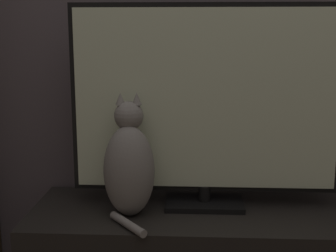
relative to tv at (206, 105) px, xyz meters
name	(u,v)px	position (x,y,z in m)	size (l,w,h in m)	color
tv	(206,105)	(0.00, 0.00, 0.00)	(1.01, 0.18, 0.76)	black
cat	(129,166)	(-0.28, -0.11, -0.21)	(0.20, 0.30, 0.45)	gray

